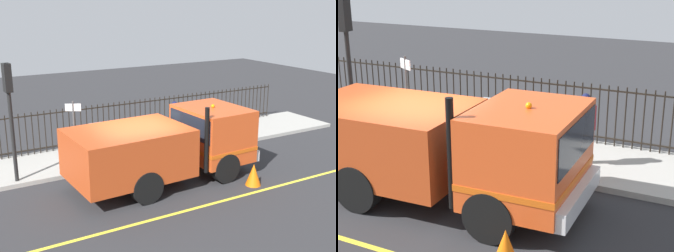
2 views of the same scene
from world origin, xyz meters
The scene contains 10 objects.
ground_plane centered at (0.00, 0.00, 0.00)m, with size 46.13×46.13×0.00m, color #2B2B2D.
sidewalk_slab centered at (2.77, 0.00, 0.07)m, with size 2.72×20.97×0.14m, color #A3A099.
lane_marking centered at (-2.48, 0.00, 0.00)m, with size 0.12×18.87×0.01m, color yellow.
work_truck centered at (-0.36, -1.02, 1.26)m, with size 2.64×6.07×2.52m.
worker_standing centered at (2.50, -2.82, 1.18)m, with size 0.53×0.45×1.69m.
iron_fence centered at (3.93, 0.00, 0.94)m, with size 0.04×17.86×1.58m.
traffic_light_near centered at (1.68, 3.38, 2.76)m, with size 0.32×0.24×3.67m.
utility_cabinet centered at (3.12, 0.09, 0.64)m, with size 0.70×0.47×1.01m, color gray.
traffic_cone centered at (-2.01, -3.01, 0.35)m, with size 0.48×0.48×0.69m, color orange.
street_sign centered at (1.58, 1.48, 1.61)m, with size 0.26×0.46×2.35m.
Camera 1 is at (-11.90, 5.77, 5.57)m, focal length 47.79 mm.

